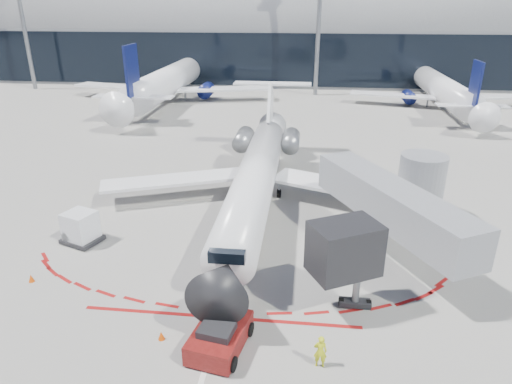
# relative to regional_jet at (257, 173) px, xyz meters

# --- Properties ---
(ground) EXTENTS (260.00, 260.00, 0.00)m
(ground) POSITION_rel_regional_jet_xyz_m (-0.29, -2.51, -2.55)
(ground) COLOR slate
(ground) RESTS_ON ground
(apron_centerline) EXTENTS (0.25, 40.00, 0.01)m
(apron_centerline) POSITION_rel_regional_jet_xyz_m (-0.29, -0.51, -2.54)
(apron_centerline) COLOR silver
(apron_centerline) RESTS_ON ground
(apron_stop_bar) EXTENTS (14.00, 0.25, 0.01)m
(apron_stop_bar) POSITION_rel_regional_jet_xyz_m (-0.29, -14.01, -2.54)
(apron_stop_bar) COLOR maroon
(apron_stop_bar) RESTS_ON ground
(terminal_building) EXTENTS (150.00, 24.15, 24.00)m
(terminal_building) POSITION_rel_regional_jet_xyz_m (-0.29, 62.46, 5.97)
(terminal_building) COLOR gray
(terminal_building) RESTS_ON ground
(jet_bridge) EXTENTS (10.03, 15.20, 4.90)m
(jet_bridge) POSITION_rel_regional_jet_xyz_m (9.50, -5.52, 0.46)
(jet_bridge) COLOR #989CA1
(jet_bridge) RESTS_ON ground
(light_mast_west) EXTENTS (0.70, 0.70, 25.00)m
(light_mast_west) POSITION_rel_regional_jet_xyz_m (-45.29, 45.49, 9.95)
(light_mast_west) COLOR gray
(light_mast_west) RESTS_ON ground
(light_mast_centre) EXTENTS (0.70, 0.70, 25.00)m
(light_mast_centre) POSITION_rel_regional_jet_xyz_m (4.71, 45.49, 9.95)
(light_mast_centre) COLOR gray
(light_mast_centre) RESTS_ON ground
(regional_jet) EXTENTS (24.71, 30.47, 7.63)m
(regional_jet) POSITION_rel_regional_jet_xyz_m (0.00, 0.00, 0.00)
(regional_jet) COLOR white
(regional_jet) RESTS_ON ground
(pushback_tug) EXTENTS (2.84, 5.52, 1.40)m
(pushback_tug) POSITION_rel_regional_jet_xyz_m (0.10, -16.11, -1.93)
(pushback_tug) COLOR #540D0C
(pushback_tug) RESTS_ON ground
(ramp_worker) EXTENTS (0.58, 0.38, 1.58)m
(ramp_worker) POSITION_rel_regional_jet_xyz_m (4.59, -16.74, -1.76)
(ramp_worker) COLOR #CCD716
(ramp_worker) RESTS_ON ground
(uld_container) EXTENTS (2.79, 2.59, 2.12)m
(uld_container) POSITION_rel_regional_jet_xyz_m (-10.66, -7.44, -1.50)
(uld_container) COLOR black
(uld_container) RESTS_ON ground
(safety_cone_left) EXTENTS (0.32, 0.32, 0.45)m
(safety_cone_left) POSITION_rel_regional_jet_xyz_m (-11.42, -12.12, -2.32)
(safety_cone_left) COLOR #D54604
(safety_cone_left) RESTS_ON ground
(safety_cone_right) EXTENTS (0.31, 0.31, 0.43)m
(safety_cone_right) POSITION_rel_regional_jet_xyz_m (-2.71, -15.90, -2.33)
(safety_cone_right) COLOR #D54604
(safety_cone_right) RESTS_ON ground
(bg_airliner_0) EXTENTS (37.67, 39.89, 12.19)m
(bg_airliner_0) POSITION_rel_regional_jet_xyz_m (-18.15, 39.23, 3.55)
(bg_airliner_0) COLOR white
(bg_airliner_0) RESTS_ON ground
(bg_airliner_1) EXTENTS (31.46, 33.32, 10.18)m
(bg_airliner_1) POSITION_rel_regional_jet_xyz_m (23.28, 38.72, 2.54)
(bg_airliner_1) COLOR white
(bg_airliner_1) RESTS_ON ground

